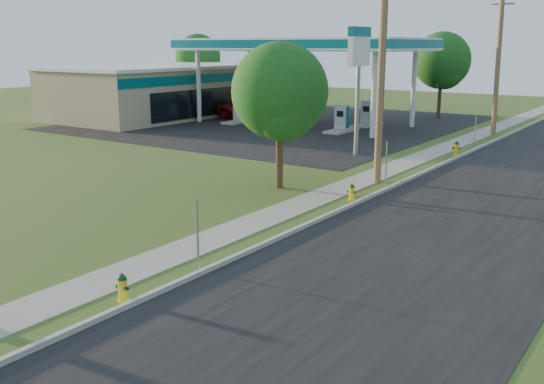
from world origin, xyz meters
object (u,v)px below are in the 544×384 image
object	(u,v)px
tree_verge	(281,95)
hydrant_far	(456,148)
utility_pole_mid	(382,68)
price_pylon	(359,54)
car_red	(254,109)
hydrant_mid	(352,192)
utility_pole_far	(498,62)
hydrant_near	(122,288)
fuel_pump_se	(367,116)
tree_back	(198,59)
fuel_pump_nw	(239,114)
fuel_pump_sw	(269,109)
tree_lot	(443,63)
fuel_pump_ne	(342,122)

from	to	relation	value
tree_verge	hydrant_far	xyz separation A→B (m)	(3.53, 11.96, -3.51)
utility_pole_mid	price_pylon	world-z (taller)	utility_pole_mid
price_pylon	car_red	world-z (taller)	price_pylon
tree_verge	hydrant_mid	bearing A→B (deg)	-1.84
utility_pole_far	hydrant_near	distance (m)	33.62
fuel_pump_se	tree_back	bearing A→B (deg)	163.38
fuel_pump_nw	fuel_pump_sw	bearing A→B (deg)	90.00
hydrant_mid	hydrant_far	size ratio (longest dim) A/B	0.82
hydrant_mid	car_red	distance (m)	27.50
utility_pole_far	hydrant_far	world-z (taller)	utility_pole_far
fuel_pump_nw	tree_back	bearing A→B (deg)	141.89
tree_lot	hydrant_far	distance (m)	18.41
tree_lot	hydrant_near	distance (m)	41.09
tree_back	car_red	xyz separation A→B (m)	(12.97, -7.88, -3.72)
fuel_pump_sw	hydrant_near	distance (m)	37.30
hydrant_far	hydrant_near	bearing A→B (deg)	-90.00
utility_pole_far	tree_lot	xyz separation A→B (m)	(-6.24, 6.97, -0.29)
fuel_pump_ne	hydrant_mid	distance (m)	19.18
fuel_pump_ne	fuel_pump_se	distance (m)	4.00
fuel_pump_se	hydrant_far	bearing A→B (deg)	-41.67
fuel_pump_nw	price_pylon	world-z (taller)	price_pylon
fuel_pump_sw	hydrant_mid	distance (m)	27.74
utility_pole_mid	tree_back	bearing A→B (deg)	143.07
tree_lot	fuel_pump_se	bearing A→B (deg)	-108.43
hydrant_mid	hydrant_near	bearing A→B (deg)	-89.59
utility_pole_far	hydrant_mid	bearing A→B (deg)	-88.31
utility_pole_far	utility_pole_mid	bearing A→B (deg)	-90.00
tree_back	hydrant_far	xyz separation A→B (m)	(32.38, -15.36, -4.14)
fuel_pump_se	hydrant_far	xyz separation A→B (m)	(9.62, -8.57, -0.32)
utility_pole_far	tree_verge	xyz separation A→B (m)	(-2.80, -21.53, -0.89)
fuel_pump_nw	hydrant_near	world-z (taller)	fuel_pump_nw
hydrant_mid	utility_pole_far	bearing A→B (deg)	91.69
price_pylon	hydrant_near	world-z (taller)	price_pylon
fuel_pump_nw	tree_lot	distance (m)	17.14
tree_back	hydrant_mid	xyz separation A→B (m)	(32.30, -27.43, -4.21)
price_pylon	car_red	size ratio (longest dim) A/B	1.16
fuel_pump_nw	hydrant_far	world-z (taller)	fuel_pump_nw
fuel_pump_nw	tree_verge	size ratio (longest dim) A/B	0.53
fuel_pump_se	car_red	distance (m)	9.85
fuel_pump_sw	hydrant_near	size ratio (longest dim) A/B	4.45
hydrant_near	car_red	xyz separation A→B (m)	(-19.42, 31.23, 0.47)
fuel_pump_sw	tree_lot	distance (m)	14.62
hydrant_near	tree_lot	bearing A→B (deg)	99.81
hydrant_mid	hydrant_far	distance (m)	12.07
utility_pole_far	car_red	size ratio (longest dim) A/B	1.61
car_red	hydrant_near	bearing A→B (deg)	-166.04
fuel_pump_ne	hydrant_near	size ratio (longest dim) A/B	4.45
fuel_pump_se	price_pylon	xyz separation A→B (m)	(5.00, -11.50, 4.71)
utility_pole_mid	tree_verge	world-z (taller)	utility_pole_mid
fuel_pump_sw	price_pylon	xyz separation A→B (m)	(14.00, -11.50, 4.71)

